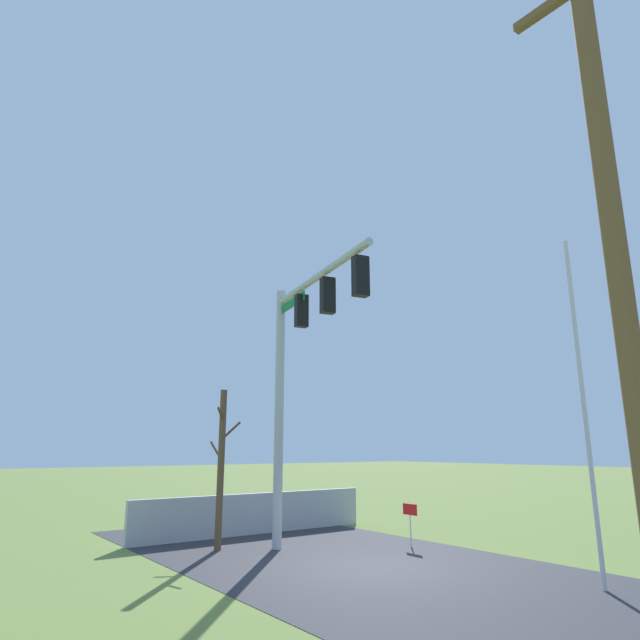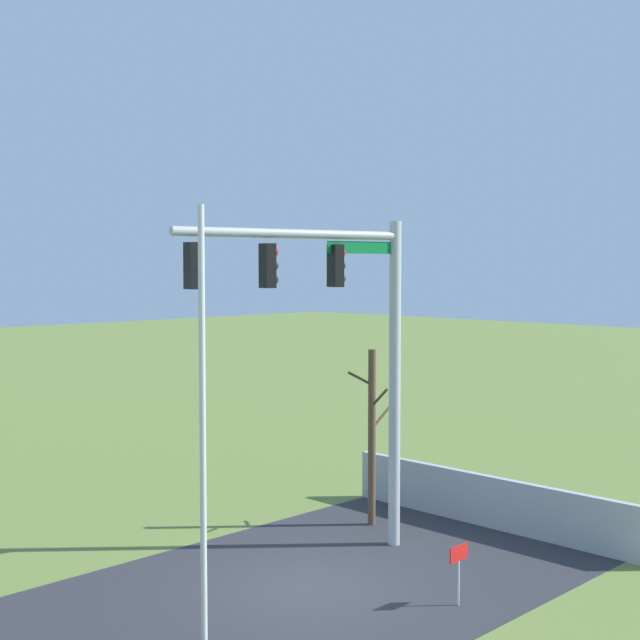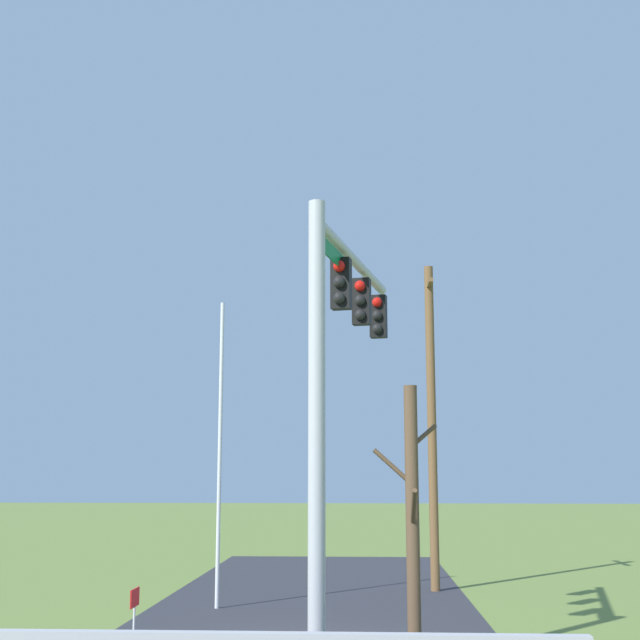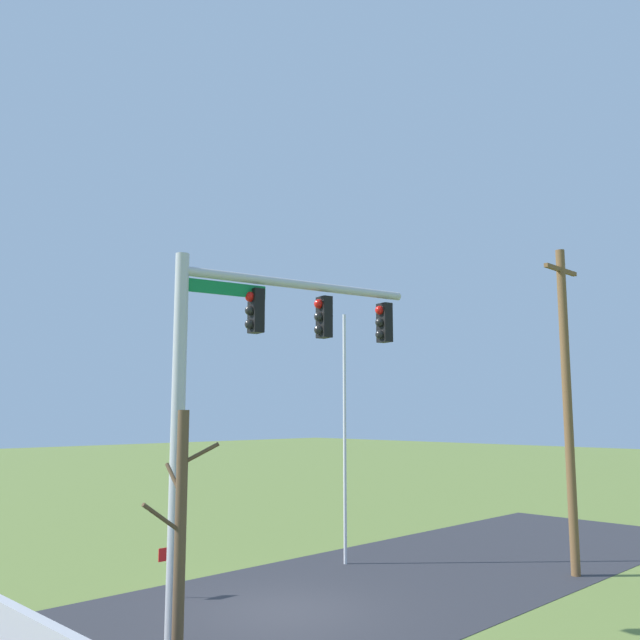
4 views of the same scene
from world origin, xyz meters
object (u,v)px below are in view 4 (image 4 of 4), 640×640
Objects in this scene: signal_mast at (248,371)px; flagpole at (345,436)px; bare_tree at (180,542)px; utility_pole at (567,402)px; open_sign at (168,560)px.

signal_mast reaches higher than flagpole.
bare_tree is at bearing 26.29° from flagpole.
utility_pole is at bearing 166.45° from signal_mast.
signal_mast reaches higher than bare_tree.
bare_tree is 3.75× the size of open_sign.
open_sign is at bearing -120.90° from bare_tree.
bare_tree is at bearing -5.82° from utility_pole.
flagpole is 6.67m from utility_pole.
flagpole is at bearing -58.33° from utility_pole.
signal_mast is at bearing 26.49° from flagpole.
utility_pole is (-3.46, 5.60, 1.03)m from flagpole.
signal_mast is at bearing -154.26° from bare_tree.
bare_tree reaches higher than open_sign.
flagpole reaches higher than bare_tree.
signal_mast is 4.03m from bare_tree.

